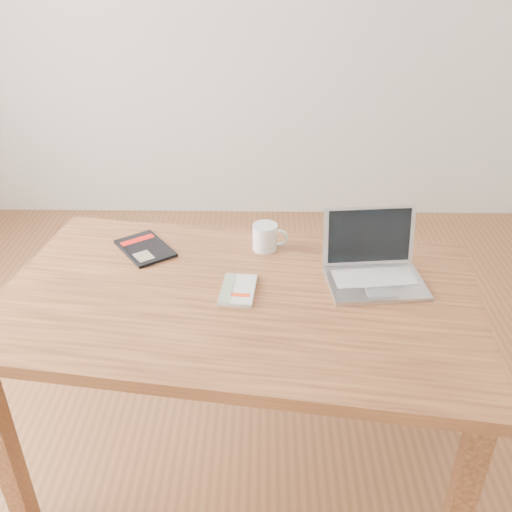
{
  "coord_description": "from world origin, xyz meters",
  "views": [
    {
      "loc": [
        0.08,
        -1.53,
        1.73
      ],
      "look_at": [
        0.06,
        -0.04,
        0.85
      ],
      "focal_mm": 40.0,
      "sensor_mm": 36.0,
      "label": 1
    }
  ],
  "objects_px": {
    "white_guidebook": "(238,290)",
    "laptop": "(373,265)",
    "black_guidebook": "(145,248)",
    "desk": "(240,318)",
    "coffee_mug": "(266,237)"
  },
  "relations": [
    {
      "from": "white_guidebook",
      "to": "laptop",
      "type": "bearing_deg",
      "value": 16.9
    },
    {
      "from": "white_guidebook",
      "to": "black_guidebook",
      "type": "bearing_deg",
      "value": 147.59
    },
    {
      "from": "desk",
      "to": "coffee_mug",
      "type": "xyz_separation_m",
      "value": [
        0.08,
        0.28,
        0.14
      ]
    },
    {
      "from": "white_guidebook",
      "to": "coffee_mug",
      "type": "height_order",
      "value": "coffee_mug"
    },
    {
      "from": "white_guidebook",
      "to": "black_guidebook",
      "type": "xyz_separation_m",
      "value": [
        -0.33,
        0.25,
        -0.0
      ]
    },
    {
      "from": "laptop",
      "to": "black_guidebook",
      "type": "bearing_deg",
      "value": 161.77
    },
    {
      "from": "black_guidebook",
      "to": "laptop",
      "type": "height_order",
      "value": "laptop"
    },
    {
      "from": "desk",
      "to": "coffee_mug",
      "type": "bearing_deg",
      "value": 82.2
    },
    {
      "from": "black_guidebook",
      "to": "white_guidebook",
      "type": "bearing_deg",
      "value": -73.31
    },
    {
      "from": "laptop",
      "to": "coffee_mug",
      "type": "relative_size",
      "value": 2.6
    },
    {
      "from": "laptop",
      "to": "desk",
      "type": "bearing_deg",
      "value": -172.21
    },
    {
      "from": "white_guidebook",
      "to": "coffee_mug",
      "type": "bearing_deg",
      "value": 77.44
    },
    {
      "from": "desk",
      "to": "black_guidebook",
      "type": "bearing_deg",
      "value": 149.75
    },
    {
      "from": "black_guidebook",
      "to": "coffee_mug",
      "type": "xyz_separation_m",
      "value": [
        0.42,
        0.01,
        0.04
      ]
    },
    {
      "from": "white_guidebook",
      "to": "black_guidebook",
      "type": "height_order",
      "value": "white_guidebook"
    }
  ]
}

